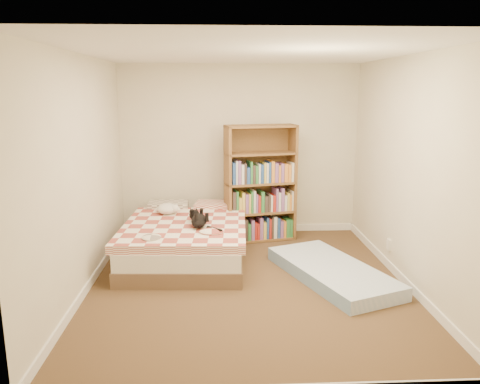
{
  "coord_description": "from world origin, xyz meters",
  "views": [
    {
      "loc": [
        -0.32,
        -4.89,
        2.13
      ],
      "look_at": [
        -0.07,
        0.3,
        0.99
      ],
      "focal_mm": 35.0,
      "sensor_mm": 36.0,
      "label": 1
    }
  ],
  "objects_px": {
    "bed": "(187,238)",
    "floor_mattress": "(332,272)",
    "white_dog": "(168,209)",
    "bookshelf": "(260,199)",
    "black_cat": "(199,220)"
  },
  "relations": [
    {
      "from": "bed",
      "to": "floor_mattress",
      "type": "xyz_separation_m",
      "value": [
        1.72,
        -0.81,
        -0.17
      ]
    },
    {
      "from": "floor_mattress",
      "to": "white_dog",
      "type": "height_order",
      "value": "white_dog"
    },
    {
      "from": "bed",
      "to": "bookshelf",
      "type": "distance_m",
      "value": 1.28
    },
    {
      "from": "bookshelf",
      "to": "white_dog",
      "type": "distance_m",
      "value": 1.34
    },
    {
      "from": "bed",
      "to": "white_dog",
      "type": "distance_m",
      "value": 0.52
    },
    {
      "from": "bookshelf",
      "to": "black_cat",
      "type": "height_order",
      "value": "bookshelf"
    },
    {
      "from": "bookshelf",
      "to": "floor_mattress",
      "type": "distance_m",
      "value": 1.74
    },
    {
      "from": "bookshelf",
      "to": "white_dog",
      "type": "xyz_separation_m",
      "value": [
        -1.28,
        -0.38,
        -0.03
      ]
    },
    {
      "from": "white_dog",
      "to": "bed",
      "type": "bearing_deg",
      "value": -71.41
    },
    {
      "from": "black_cat",
      "to": "bookshelf",
      "type": "bearing_deg",
      "value": 31.93
    },
    {
      "from": "black_cat",
      "to": "floor_mattress",
      "type": "bearing_deg",
      "value": -36.52
    },
    {
      "from": "floor_mattress",
      "to": "white_dog",
      "type": "xyz_separation_m",
      "value": [
        -1.98,
        1.13,
        0.49
      ]
    },
    {
      "from": "bookshelf",
      "to": "black_cat",
      "type": "xyz_separation_m",
      "value": [
        -0.84,
        -0.94,
        -0.03
      ]
    },
    {
      "from": "bed",
      "to": "floor_mattress",
      "type": "distance_m",
      "value": 1.91
    },
    {
      "from": "white_dog",
      "to": "black_cat",
      "type": "bearing_deg",
      "value": -72.92
    }
  ]
}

